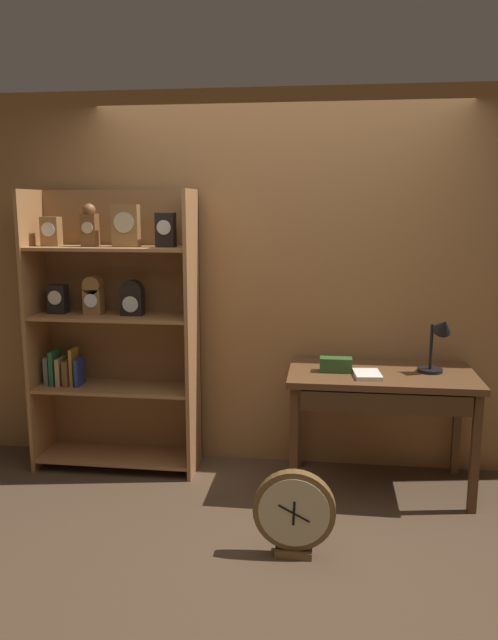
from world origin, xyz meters
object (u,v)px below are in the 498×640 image
workbench (382,388)px  desk_lamp (439,340)px  bookshelf (112,327)px  round_clock_large (294,513)px  toolbox_small (336,365)px  open_repair_manual (367,374)px

workbench → desk_lamp: bearing=6.6°
bookshelf → round_clock_large: 1.84m
bookshelf → workbench: 1.86m
toolbox_small → round_clock_large: 1.06m
workbench → open_repair_manual: bearing=-137.7°
toolbox_small → bookshelf: bearing=173.7°
bookshelf → desk_lamp: 2.17m
round_clock_large → toolbox_small: bearing=76.2°
workbench → desk_lamp: (0.34, 0.04, 0.31)m
bookshelf → workbench: bearing=-5.3°
bookshelf → workbench: (1.83, -0.17, -0.32)m
bookshelf → desk_lamp: bookshelf is taller
workbench → open_repair_manual: 0.17m
workbench → round_clock_large: (-0.50, -0.86, -0.44)m
open_repair_manual → bookshelf: bearing=165.8°
bookshelf → workbench: bookshelf is taller
bookshelf → round_clock_large: bookshelf is taller
bookshelf → workbench: size_ratio=1.64×
bookshelf → toolbox_small: bearing=-6.3°
open_repair_manual → round_clock_large: bearing=-123.5°
desk_lamp → open_repair_manual: 0.50m
open_repair_manual → workbench: bearing=36.6°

